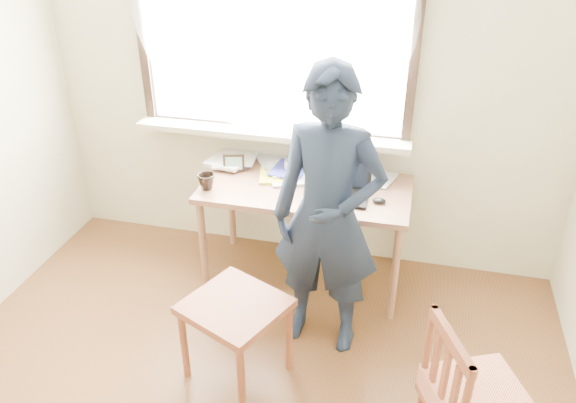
% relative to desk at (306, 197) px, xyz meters
% --- Properties ---
extents(room_shell, '(3.52, 4.02, 2.61)m').
position_rel_desk_xyz_m(room_shell, '(-0.12, -1.43, 1.00)').
color(room_shell, beige).
rests_on(room_shell, ground).
extents(desk, '(1.32, 0.66, 0.70)m').
position_rel_desk_xyz_m(desk, '(0.00, 0.00, 0.00)').
color(desk, '#8D6046').
rests_on(desk, ground).
extents(laptop, '(0.38, 0.31, 0.26)m').
position_rel_desk_xyz_m(laptop, '(0.22, -0.03, 0.13)').
color(laptop, black).
rests_on(laptop, desk).
extents(mug_white, '(0.16, 0.16, 0.09)m').
position_rel_desk_xyz_m(mug_white, '(-0.13, 0.17, 0.12)').
color(mug_white, white).
rests_on(mug_white, desk).
extents(mug_dark, '(0.13, 0.13, 0.10)m').
position_rel_desk_xyz_m(mug_dark, '(-0.60, -0.18, 0.12)').
color(mug_dark, black).
rests_on(mug_dark, desk).
extents(mouse, '(0.08, 0.06, 0.03)m').
position_rel_desk_xyz_m(mouse, '(0.47, -0.10, 0.09)').
color(mouse, black).
rests_on(mouse, desk).
extents(desk_clutter, '(0.81, 0.53, 0.05)m').
position_rel_desk_xyz_m(desk_clutter, '(-0.22, 0.17, 0.10)').
color(desk_clutter, brown).
rests_on(desk_clutter, desk).
extents(book_a, '(0.32, 0.34, 0.03)m').
position_rel_desk_xyz_m(book_a, '(-0.38, 0.25, 0.09)').
color(book_a, white).
rests_on(book_a, desk).
extents(book_b, '(0.23, 0.28, 0.02)m').
position_rel_desk_xyz_m(book_b, '(0.36, 0.22, 0.08)').
color(book_b, white).
rests_on(book_b, desk).
extents(picture_frame, '(0.14, 0.05, 0.11)m').
position_rel_desk_xyz_m(picture_frame, '(-0.51, 0.10, 0.13)').
color(picture_frame, black).
rests_on(picture_frame, desk).
extents(work_chair, '(0.62, 0.61, 0.48)m').
position_rel_desk_xyz_m(work_chair, '(-0.17, -0.94, -0.22)').
color(work_chair, brown).
rests_on(work_chair, ground).
extents(person, '(0.63, 0.44, 1.65)m').
position_rel_desk_xyz_m(person, '(0.23, -0.53, 0.20)').
color(person, black).
rests_on(person, ground).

